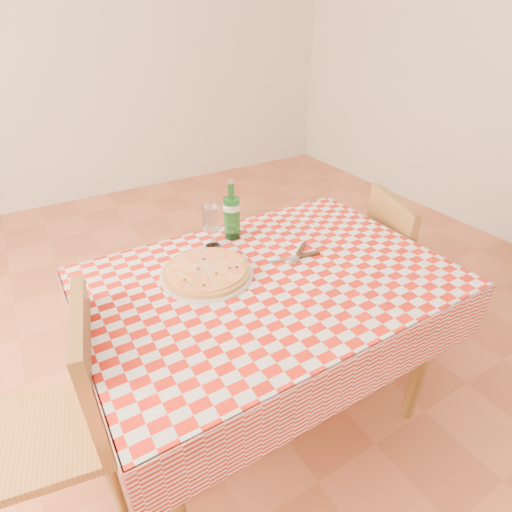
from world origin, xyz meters
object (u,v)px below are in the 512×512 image
Objects in this scene: water_bottle at (232,209)px; wine_glass at (212,227)px; chair_far at (71,410)px; chair_near at (399,263)px; pizza_plate at (207,271)px; dining_table at (269,298)px.

wine_glass is at bearing -162.96° from water_bottle.
wine_glass is at bearing -146.04° from chair_far.
chair_far is (-1.57, -0.07, 0.01)m from chair_near.
water_bottle is (-0.81, 0.24, 0.40)m from chair_near.
wine_glass is at bearing 57.93° from pizza_plate.
chair_far reaches higher than pizza_plate.
dining_table is 0.26m from pizza_plate.
chair_near reaches higher than dining_table.
wine_glass is (0.11, 0.18, 0.07)m from pizza_plate.
water_bottle reaches higher than wine_glass.
chair_far is (-0.73, 0.02, -0.17)m from dining_table.
pizza_plate is (0.54, 0.10, 0.29)m from chair_far.
dining_table is 0.40m from water_bottle.
chair_near is 1.01m from wine_glass.
chair_near is 1.07m from pizza_plate.
wine_glass reaches higher than chair_far.
pizza_plate is 0.32m from water_bottle.
pizza_plate is (-1.03, 0.04, 0.29)m from chair_near.
pizza_plate is at bearing -136.19° from water_bottle.
wine_glass reaches higher than dining_table.
chair_far is at bearing -158.94° from chair_near.
dining_table is 0.75m from chair_far.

